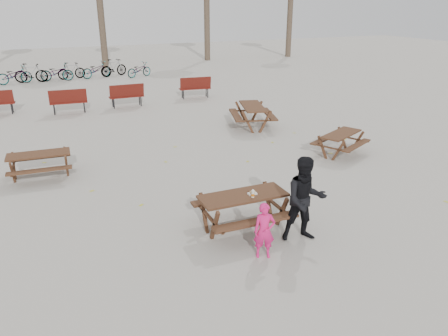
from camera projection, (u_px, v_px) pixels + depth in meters
name	position (u px, v px, depth m)	size (l,w,h in m)	color
ground	(243.00, 228.00, 9.16)	(80.00, 80.00, 0.00)	gray
main_picnic_table	(243.00, 203.00, 8.95)	(1.80, 1.45, 0.78)	#352313
food_tray	(252.00, 194.00, 8.88)	(0.18, 0.11, 0.04)	silver
bread_roll	(252.00, 192.00, 8.87)	(0.14, 0.06, 0.05)	tan
soda_bottle	(253.00, 194.00, 8.73)	(0.07, 0.07, 0.17)	silver
child	(264.00, 231.00, 7.97)	(0.39, 0.26, 1.08)	#DC1B6B
adult	(305.00, 200.00, 8.45)	(0.84, 0.66, 1.73)	black
picnic_table_east	(340.00, 144.00, 13.43)	(1.56, 1.26, 0.67)	#352313
picnic_table_north	(40.00, 166.00, 11.64)	(1.59, 1.28, 0.68)	#352313
picnic_table_far	(252.00, 116.00, 16.27)	(1.89, 1.52, 0.81)	#352313
park_bench_row	(101.00, 96.00, 19.16)	(10.30, 1.52, 1.03)	#5F1913
bicycle_row	(72.00, 71.00, 25.81)	(8.88, 2.08, 1.08)	black
fallen_leaves	(219.00, 182.00, 11.48)	(11.00, 11.00, 0.01)	gold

